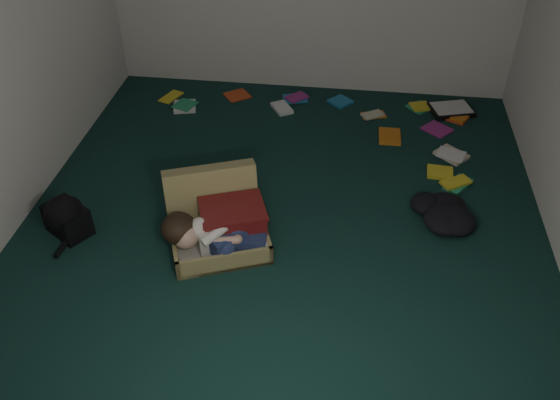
# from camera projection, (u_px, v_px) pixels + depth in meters

# --- Properties ---
(floor) EXTENTS (4.50, 4.50, 0.00)m
(floor) POSITION_uv_depth(u_px,v_px,m) (283.00, 223.00, 4.57)
(floor) COLOR #0F2B26
(floor) RESTS_ON ground
(wall_front) EXTENTS (4.50, 0.00, 4.50)m
(wall_front) POSITION_uv_depth(u_px,v_px,m) (200.00, 362.00, 2.01)
(wall_front) COLOR white
(wall_front) RESTS_ON ground
(suitcase) EXTENTS (0.88, 0.87, 0.50)m
(suitcase) POSITION_uv_depth(u_px,v_px,m) (216.00, 222.00, 4.35)
(suitcase) COLOR #9A8E55
(suitcase) RESTS_ON floor
(person) EXTENTS (0.76, 0.39, 0.31)m
(person) POSITION_uv_depth(u_px,v_px,m) (213.00, 234.00, 4.19)
(person) COLOR white
(person) RESTS_ON suitcase
(maroon_bin) EXTENTS (0.56, 0.50, 0.32)m
(maroon_bin) POSITION_uv_depth(u_px,v_px,m) (233.00, 224.00, 4.32)
(maroon_bin) COLOR maroon
(maroon_bin) RESTS_ON floor
(backpack) EXTENTS (0.52, 0.50, 0.25)m
(backpack) POSITION_uv_depth(u_px,v_px,m) (67.00, 219.00, 4.42)
(backpack) COLOR black
(backpack) RESTS_ON floor
(clothing_pile) EXTENTS (0.52, 0.45, 0.14)m
(clothing_pile) POSITION_uv_depth(u_px,v_px,m) (443.00, 213.00, 4.55)
(clothing_pile) COLOR black
(clothing_pile) RESTS_ON floor
(paper_tray) EXTENTS (0.47, 0.40, 0.06)m
(paper_tray) POSITION_uv_depth(u_px,v_px,m) (451.00, 110.00, 5.88)
(paper_tray) COLOR black
(paper_tray) RESTS_ON floor
(book_scatter) EXTENTS (3.10, 1.55, 0.02)m
(book_scatter) POSITION_uv_depth(u_px,v_px,m) (348.00, 121.00, 5.74)
(book_scatter) COLOR yellow
(book_scatter) RESTS_ON floor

